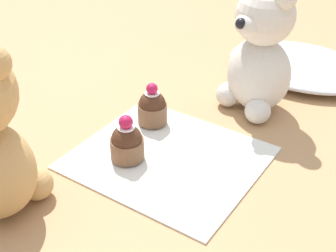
# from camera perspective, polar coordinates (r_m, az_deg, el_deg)

# --- Properties ---
(ground_plane) EXTENTS (4.00, 4.00, 0.00)m
(ground_plane) POSITION_cam_1_polar(r_m,az_deg,el_deg) (0.67, 0.00, -4.01)
(ground_plane) COLOR tan
(knitted_placemat) EXTENTS (0.25, 0.22, 0.01)m
(knitted_placemat) POSITION_cam_1_polar(r_m,az_deg,el_deg) (0.67, 0.00, -3.80)
(knitted_placemat) COLOR silver
(knitted_placemat) RESTS_ON ground_plane
(tulle_cloth) EXTENTS (0.28, 0.20, 0.03)m
(tulle_cloth) POSITION_cam_1_polar(r_m,az_deg,el_deg) (0.93, 15.78, 7.13)
(tulle_cloth) COLOR silver
(tulle_cloth) RESTS_ON ground_plane
(teddy_bear_cream) EXTENTS (0.13, 0.13, 0.21)m
(teddy_bear_cream) POSITION_cam_1_polar(r_m,az_deg,el_deg) (0.76, 11.12, 8.69)
(teddy_bear_cream) COLOR silver
(teddy_bear_cream) RESTS_ON ground_plane
(cupcake_near_cream_bear) EXTENTS (0.05, 0.05, 0.07)m
(cupcake_near_cream_bear) POSITION_cam_1_polar(r_m,az_deg,el_deg) (0.73, -1.93, 2.26)
(cupcake_near_cream_bear) COLOR brown
(cupcake_near_cream_bear) RESTS_ON knitted_placemat
(cupcake_near_tan_bear) EXTENTS (0.05, 0.05, 0.07)m
(cupcake_near_tan_bear) POSITION_cam_1_polar(r_m,az_deg,el_deg) (0.65, -5.03, -2.01)
(cupcake_near_tan_bear) COLOR brown
(cupcake_near_tan_bear) RESTS_ON knitted_placemat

